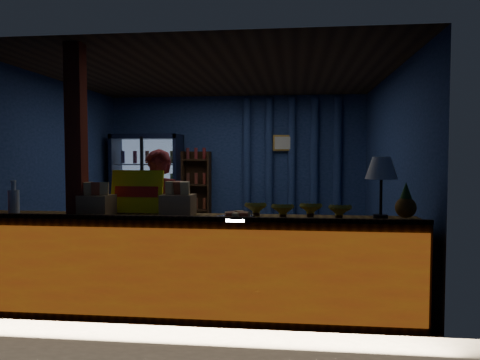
{
  "coord_description": "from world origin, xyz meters",
  "views": [
    {
      "loc": [
        1.04,
        -6.21,
        1.53
      ],
      "look_at": [
        0.35,
        -0.2,
        1.21
      ],
      "focal_mm": 35.0,
      "sensor_mm": 36.0,
      "label": 1
    }
  ],
  "objects_px": {
    "shopkeeper": "(159,222)",
    "pastry_tray": "(238,217)",
    "green_chair": "(263,233)",
    "table_lamp": "(381,171)"
  },
  "relations": [
    {
      "from": "shopkeeper",
      "to": "pastry_tray",
      "type": "xyz_separation_m",
      "value": [
        0.96,
        -0.76,
        0.17
      ]
    },
    {
      "from": "shopkeeper",
      "to": "green_chair",
      "type": "xyz_separation_m",
      "value": [
        0.97,
        2.56,
        -0.53
      ]
    },
    {
      "from": "shopkeeper",
      "to": "pastry_tray",
      "type": "bearing_deg",
      "value": -27.51
    },
    {
      "from": "green_chair",
      "to": "pastry_tray",
      "type": "distance_m",
      "value": 3.39
    },
    {
      "from": "shopkeeper",
      "to": "table_lamp",
      "type": "xyz_separation_m",
      "value": [
        2.25,
        -0.64,
        0.59
      ]
    },
    {
      "from": "shopkeeper",
      "to": "green_chair",
      "type": "distance_m",
      "value": 2.79
    },
    {
      "from": "pastry_tray",
      "to": "table_lamp",
      "type": "xyz_separation_m",
      "value": [
        1.29,
        0.12,
        0.42
      ]
    },
    {
      "from": "pastry_tray",
      "to": "table_lamp",
      "type": "bearing_deg",
      "value": 5.2
    },
    {
      "from": "shopkeeper",
      "to": "green_chair",
      "type": "relative_size",
      "value": 2.67
    },
    {
      "from": "green_chair",
      "to": "pastry_tray",
      "type": "bearing_deg",
      "value": 59.58
    }
  ]
}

